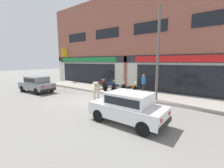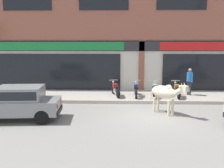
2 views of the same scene
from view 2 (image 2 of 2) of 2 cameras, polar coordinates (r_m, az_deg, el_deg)
The scene contains 10 objects.
ground_plane at distance 12.22m, azimuth 8.32°, elevation -6.80°, with size 90.00×90.00×0.00m, color gray.
sidewalk at distance 15.90m, azimuth 6.78°, elevation -2.67°, with size 19.00×3.27×0.17m, color #A8A093.
shop_building at distance 17.49m, azimuth 6.50°, elevation 13.42°, with size 23.00×1.40×9.69m.
cow at distance 12.39m, azimuth 11.55°, elevation -1.88°, with size 1.60×1.74×1.61m.
car_0 at distance 11.95m, azimuth -19.63°, elevation -3.59°, with size 3.71×1.87×1.46m.
motorcycle_0 at distance 15.41m, azimuth 0.79°, elevation -1.19°, with size 0.67×1.78×0.88m.
motorcycle_1 at distance 15.37m, azimuth 5.25°, elevation -1.26°, with size 0.52×1.81×0.88m.
motorcycle_2 at distance 15.42m, azimuth 9.20°, elevation -1.31°, with size 0.58×1.80×0.88m.
motorcycle_3 at distance 15.60m, azimuth 13.95°, elevation -1.34°, with size 0.52×1.81×0.88m.
pedestrian at distance 16.25m, azimuth 16.54°, elevation 1.11°, with size 0.32×0.46×1.60m.
Camera 2 is at (-1.40, -11.66, 3.37)m, focal length 42.00 mm.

